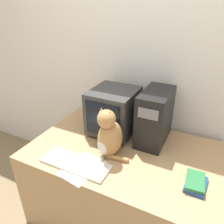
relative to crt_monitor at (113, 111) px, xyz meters
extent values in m
cube|color=silver|center=(0.19, 0.31, 0.33)|extent=(7.00, 0.05, 2.50)
cube|color=tan|center=(0.19, -0.21, -0.56)|extent=(1.45, 0.91, 0.72)
cube|color=#333333|center=(0.00, 0.00, -0.19)|extent=(0.25, 0.23, 0.02)
cube|color=#333333|center=(0.00, 0.00, 0.01)|extent=(0.36, 0.38, 0.36)
cube|color=black|center=(0.00, -0.19, 0.01)|extent=(0.29, 0.01, 0.28)
cube|color=black|center=(0.35, 0.03, 0.01)|extent=(0.21, 0.39, 0.43)
cube|color=slate|center=(0.35, -0.17, 0.13)|extent=(0.15, 0.01, 0.08)
cube|color=silver|center=(-0.04, -0.51, -0.19)|extent=(0.50, 0.18, 0.02)
cube|color=beige|center=(-0.04, -0.51, -0.18)|extent=(0.45, 0.14, 0.00)
ellipsoid|color=#B7844C|center=(0.12, -0.30, -0.06)|extent=(0.21, 0.24, 0.28)
ellipsoid|color=beige|center=(0.10, -0.38, -0.08)|extent=(0.10, 0.08, 0.15)
sphere|color=#B7844C|center=(0.11, -0.34, 0.12)|extent=(0.16, 0.16, 0.13)
cone|color=#B7844C|center=(0.07, -0.32, 0.17)|extent=(0.04, 0.04, 0.04)
cone|color=#B7844C|center=(0.14, -0.34, 0.17)|extent=(0.04, 0.04, 0.04)
ellipsoid|color=beige|center=(0.09, -0.42, -0.18)|extent=(0.07, 0.09, 0.04)
cylinder|color=#B7844C|center=(0.19, -0.34, -0.18)|extent=(0.18, 0.06, 0.03)
cube|color=#234793|center=(0.74, -0.35, -0.19)|extent=(0.13, 0.19, 0.03)
cube|color=#28703D|center=(0.73, -0.35, -0.16)|extent=(0.13, 0.19, 0.02)
cylinder|color=black|center=(-0.15, -0.44, -0.20)|extent=(0.15, 0.03, 0.01)
cube|color=white|center=(0.02, -0.52, -0.20)|extent=(0.26, 0.33, 0.00)
camera|label=1|loc=(0.72, -1.47, 0.83)|focal=35.00mm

